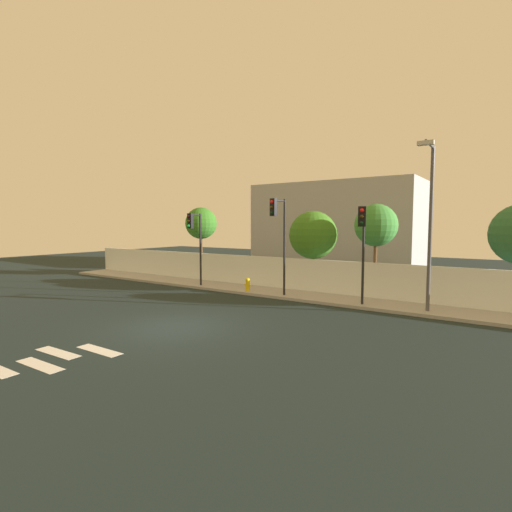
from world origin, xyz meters
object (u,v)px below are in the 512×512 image
at_px(roadside_tree_leftmost, 201,223).
at_px(fire_hydrant, 248,284).
at_px(roadside_tree_midleft, 313,235).
at_px(street_lamp_curbside, 430,215).
at_px(traffic_light_center, 195,233).
at_px(roadside_tree_midright, 376,226).
at_px(traffic_light_right, 363,234).
at_px(traffic_light_left, 279,226).

bearing_deg(roadside_tree_leftmost, fire_hydrant, -27.64).
bearing_deg(roadside_tree_midleft, street_lamp_curbside, -26.31).
relative_size(traffic_light_center, roadside_tree_midright, 0.88).
distance_m(traffic_light_right, street_lamp_curbside, 2.89).
bearing_deg(traffic_light_center, fire_hydrant, 6.64).
bearing_deg(traffic_light_left, fire_hydrant, 169.87).
height_order(traffic_light_left, street_lamp_curbside, street_lamp_curbside).
distance_m(traffic_light_center, fire_hydrant, 4.62).
xyz_separation_m(traffic_light_left, fire_hydrant, (-2.28, 0.41, -3.27)).
relative_size(traffic_light_left, street_lamp_curbside, 0.72).
bearing_deg(roadside_tree_midright, fire_hydrant, -150.23).
bearing_deg(fire_hydrant, roadside_tree_midleft, 56.18).
bearing_deg(traffic_light_left, traffic_light_right, -0.21).
xyz_separation_m(traffic_light_right, fire_hydrant, (-6.74, 0.42, -2.92)).
relative_size(street_lamp_curbside, fire_hydrant, 9.50).
bearing_deg(traffic_light_center, roadside_tree_leftmost, 127.91).
distance_m(traffic_light_left, fire_hydrant, 4.01).
height_order(traffic_light_right, roadside_tree_midleft, roadside_tree_midleft).
bearing_deg(roadside_tree_midright, roadside_tree_midleft, -180.00).
bearing_deg(traffic_light_center, roadside_tree_midright, 21.92).
relative_size(traffic_light_center, roadside_tree_leftmost, 0.86).
height_order(traffic_light_center, roadside_tree_midleft, roadside_tree_midleft).
relative_size(street_lamp_curbside, roadside_tree_leftmost, 1.36).
bearing_deg(roadside_tree_midright, roadside_tree_leftmost, 180.00).
xyz_separation_m(roadside_tree_leftmost, roadside_tree_midleft, (9.03, -0.00, -0.72)).
bearing_deg(fire_hydrant, traffic_light_center, -173.36).
relative_size(roadside_tree_leftmost, roadside_tree_midleft, 1.09).
height_order(street_lamp_curbside, fire_hydrant, street_lamp_curbside).
relative_size(traffic_light_center, street_lamp_curbside, 0.63).
distance_m(roadside_tree_midleft, roadside_tree_midright, 3.82).
distance_m(traffic_light_center, street_lamp_curbside, 13.15).
xyz_separation_m(traffic_light_right, street_lamp_curbside, (2.74, 0.40, 0.83)).
bearing_deg(street_lamp_curbside, traffic_light_left, -176.97).
relative_size(traffic_light_center, roadside_tree_midleft, 0.94).
xyz_separation_m(traffic_light_center, roadside_tree_midleft, (5.98, 3.93, -0.11)).
xyz_separation_m(traffic_light_left, roadside_tree_leftmost, (-8.96, 3.91, 0.16)).
distance_m(roadside_tree_leftmost, roadside_tree_midleft, 9.06).
height_order(street_lamp_curbside, roadside_tree_midright, street_lamp_curbside).
distance_m(traffic_light_center, traffic_light_right, 10.37).
height_order(traffic_light_center, roadside_tree_midright, roadside_tree_midright).
distance_m(fire_hydrant, roadside_tree_leftmost, 8.29).
xyz_separation_m(street_lamp_curbside, roadside_tree_leftmost, (-16.17, 3.53, -0.31)).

